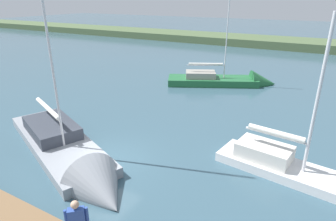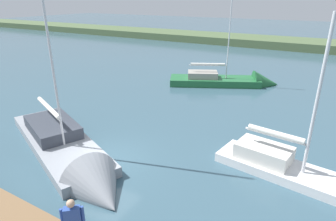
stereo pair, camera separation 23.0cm
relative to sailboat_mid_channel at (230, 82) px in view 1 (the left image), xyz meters
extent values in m
plane|color=#385666|center=(1.15, 15.67, -0.18)|extent=(200.00, 200.00, 0.00)
cube|color=#4C603D|center=(1.15, -24.65, -0.18)|extent=(180.00, 8.00, 2.40)
cube|color=#236638|center=(1.44, 0.71, -0.07)|extent=(8.17, 5.65, 0.99)
cone|color=#236638|center=(-2.66, -1.31, -0.07)|extent=(3.00, 3.10, 2.40)
cube|color=gray|center=(2.41, 1.19, 0.70)|extent=(3.05, 2.59, 0.56)
cylinder|color=silver|center=(0.52, 0.26, 4.61)|extent=(0.09, 0.09, 8.36)
cylinder|color=silver|center=(2.04, 1.00, 1.55)|extent=(3.06, 1.56, 0.08)
cylinder|color=silver|center=(2.04, 1.00, 1.67)|extent=(2.81, 1.52, 0.20)
cube|color=white|center=(-6.62, 12.53, -0.15)|extent=(6.33, 2.72, 0.79)
cube|color=silver|center=(-5.56, 12.37, 0.59)|extent=(2.58, 1.79, 0.70)
cylinder|color=silver|center=(-7.28, 12.62, 3.51)|extent=(0.14, 0.14, 6.54)
cylinder|color=silver|center=(-5.94, 12.43, 1.54)|extent=(2.70, 0.51, 0.11)
cylinder|color=silver|center=(-5.94, 12.43, 1.66)|extent=(2.46, 0.62, 0.26)
cube|color=gray|center=(4.22, 15.77, -0.10)|extent=(9.27, 5.89, 0.84)
cone|color=gray|center=(-0.51, 17.75, -0.10)|extent=(3.20, 3.34, 2.63)
cube|color=#333842|center=(5.06, 15.41, 0.63)|extent=(4.20, 3.36, 0.62)
cylinder|color=silver|center=(3.39, 16.11, 6.25)|extent=(0.11, 0.11, 11.86)
cylinder|color=silver|center=(5.22, 15.34, 1.59)|extent=(3.70, 1.62, 0.09)
cylinder|color=silver|center=(5.22, 15.34, 1.71)|extent=(3.39, 1.60, 0.24)
cube|color=#2D4C9E|center=(-2.09, 20.42, 1.58)|extent=(0.49, 0.47, 0.60)
sphere|color=tan|center=(-2.09, 20.42, 2.02)|extent=(0.23, 0.23, 0.23)
cylinder|color=#2D4C9E|center=(-1.88, 20.61, 1.59)|extent=(0.09, 0.09, 0.57)
cylinder|color=#2D4C9E|center=(-2.30, 20.24, 1.59)|extent=(0.09, 0.09, 0.57)
camera|label=1|loc=(-7.33, 24.64, 7.23)|focal=30.66mm
camera|label=2|loc=(-7.53, 24.53, 7.23)|focal=30.66mm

